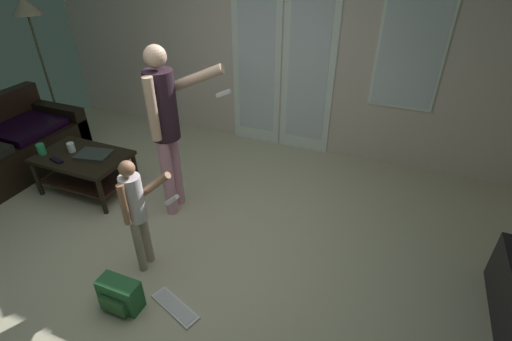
% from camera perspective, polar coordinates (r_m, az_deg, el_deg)
% --- Properties ---
extents(ground_plane, '(6.33, 4.65, 0.02)m').
position_cam_1_polar(ground_plane, '(3.57, -11.11, -11.60)').
color(ground_plane, '#BDB598').
extents(wall_back_with_doors, '(6.33, 0.09, 2.71)m').
position_cam_1_polar(wall_back_with_doors, '(4.75, 3.03, 18.83)').
color(wall_back_with_doors, beige).
rests_on(wall_back_with_doors, ground_plane).
extents(coffee_table, '(0.96, 0.61, 0.45)m').
position_cam_1_polar(coffee_table, '(4.43, -24.75, 0.76)').
color(coffee_table, black).
rests_on(coffee_table, ground_plane).
extents(person_adult, '(0.70, 0.53, 1.67)m').
position_cam_1_polar(person_adult, '(3.53, -13.65, 7.64)').
color(person_adult, pink).
rests_on(person_adult, ground_plane).
extents(person_child, '(0.40, 0.30, 1.04)m').
position_cam_1_polar(person_child, '(3.08, -17.83, -5.39)').
color(person_child, tan).
rests_on(person_child, ground_plane).
extents(floor_lamp, '(0.36, 0.36, 1.81)m').
position_cam_1_polar(floor_lamp, '(5.79, -31.52, 19.61)').
color(floor_lamp, '#37302F').
rests_on(floor_lamp, ground_plane).
extents(backpack, '(0.32, 0.19, 0.26)m').
position_cam_1_polar(backpack, '(3.14, -20.10, -17.43)').
color(backpack, '#2A6636').
rests_on(backpack, ground_plane).
extents(loose_keyboard, '(0.46, 0.27, 0.02)m').
position_cam_1_polar(loose_keyboard, '(3.11, -12.27, -19.70)').
color(loose_keyboard, white).
rests_on(loose_keyboard, ground_plane).
extents(laptop_closed, '(0.39, 0.31, 0.03)m').
position_cam_1_polar(laptop_closed, '(4.31, -23.57, 2.27)').
color(laptop_closed, '#2F3632').
rests_on(laptop_closed, coffee_table).
extents(cup_near_edge, '(0.08, 0.08, 0.12)m').
position_cam_1_polar(cup_near_edge, '(4.57, -30.00, 2.83)').
color(cup_near_edge, '#299254').
rests_on(cup_near_edge, coffee_table).
extents(cup_by_laptop, '(0.08, 0.08, 0.10)m').
position_cam_1_polar(cup_by_laptop, '(4.48, -26.42, 3.19)').
color(cup_by_laptop, white).
rests_on(cup_by_laptop, coffee_table).
extents(tv_remote_black, '(0.18, 0.08, 0.02)m').
position_cam_1_polar(tv_remote_black, '(4.37, -28.19, 1.39)').
color(tv_remote_black, black).
rests_on(tv_remote_black, coffee_table).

